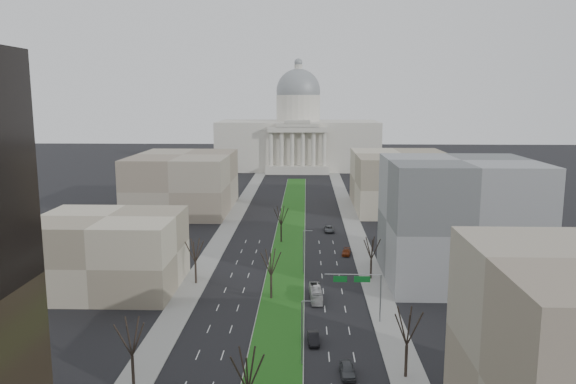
% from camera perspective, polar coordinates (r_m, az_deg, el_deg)
% --- Properties ---
extents(ground, '(600.00, 600.00, 0.00)m').
position_cam_1_polar(ground, '(140.90, 0.12, -5.15)').
color(ground, black).
rests_on(ground, ground).
extents(median, '(8.00, 222.03, 0.20)m').
position_cam_1_polar(median, '(139.89, 0.10, -5.22)').
color(median, '#999993').
rests_on(median, ground).
extents(sidewalk_left, '(5.00, 330.00, 0.15)m').
position_cam_1_polar(sidewalk_left, '(118.80, -8.81, -8.05)').
color(sidewalk_left, gray).
rests_on(sidewalk_left, ground).
extents(sidewalk_right, '(5.00, 330.00, 0.15)m').
position_cam_1_polar(sidewalk_right, '(117.57, 8.38, -8.23)').
color(sidewalk_right, gray).
rests_on(sidewalk_right, ground).
extents(capitol, '(80.00, 46.00, 55.00)m').
position_cam_1_polar(capitol, '(286.47, 1.04, 5.68)').
color(capitol, beige).
rests_on(capitol, ground).
extents(building_beige_left, '(26.00, 22.00, 14.00)m').
position_cam_1_polar(building_beige_left, '(111.59, -17.75, -5.86)').
color(building_beige_left, gray).
rests_on(building_beige_left, ground).
extents(building_grey_right, '(28.00, 26.00, 24.00)m').
position_cam_1_polar(building_grey_right, '(114.74, 16.92, -2.83)').
color(building_grey_right, slate).
rests_on(building_grey_right, ground).
extents(building_far_left, '(30.00, 40.00, 18.00)m').
position_cam_1_polar(building_far_left, '(182.48, -10.55, 0.97)').
color(building_far_left, gray).
rests_on(building_far_left, ground).
extents(building_far_right, '(30.00, 40.00, 18.00)m').
position_cam_1_polar(building_far_right, '(185.75, 11.41, 1.09)').
color(building_far_right, gray).
rests_on(building_far_right, ground).
extents(tree_left_mid, '(5.40, 5.40, 9.72)m').
position_cam_1_polar(tree_left_mid, '(73.55, -15.64, -13.89)').
color(tree_left_mid, black).
rests_on(tree_left_mid, ground).
extents(tree_left_far, '(5.28, 5.28, 9.50)m').
position_cam_1_polar(tree_left_far, '(110.25, -9.42, -5.80)').
color(tree_left_far, black).
rests_on(tree_left_far, ground).
extents(tree_right_mid, '(5.52, 5.52, 9.94)m').
position_cam_1_polar(tree_right_mid, '(75.13, 12.04, -13.09)').
color(tree_right_mid, black).
rests_on(tree_right_mid, ground).
extents(tree_right_far, '(5.04, 5.04, 9.07)m').
position_cam_1_polar(tree_right_far, '(112.85, 8.48, -5.58)').
color(tree_right_far, black).
rests_on(tree_right_far, ground).
extents(tree_median_a, '(5.40, 5.40, 9.72)m').
position_cam_1_polar(tree_median_a, '(63.47, -4.09, -17.48)').
color(tree_median_a, black).
rests_on(tree_median_a, ground).
extents(tree_median_b, '(5.40, 5.40, 9.72)m').
position_cam_1_polar(tree_median_b, '(100.62, -1.73, -7.08)').
color(tree_median_b, black).
rests_on(tree_median_b, ground).
extents(tree_median_c, '(5.40, 5.40, 9.72)m').
position_cam_1_polar(tree_median_c, '(139.35, -0.71, -2.36)').
color(tree_median_c, black).
rests_on(tree_median_c, ground).
extents(streetlamp_median_b, '(1.90, 0.20, 9.16)m').
position_cam_1_polar(streetlamp_median_b, '(77.67, 1.46, -13.98)').
color(streetlamp_median_b, gray).
rests_on(streetlamp_median_b, ground).
extents(streetlamp_median_c, '(1.90, 0.20, 9.16)m').
position_cam_1_polar(streetlamp_median_c, '(115.45, 1.61, -6.01)').
color(streetlamp_median_c, gray).
rests_on(streetlamp_median_c, ground).
extents(mast_arm_signs, '(9.12, 0.24, 8.09)m').
position_cam_1_polar(mast_arm_signs, '(91.69, 7.71, -9.43)').
color(mast_arm_signs, gray).
rests_on(mast_arm_signs, ground).
extents(car_grey_near, '(2.14, 4.82, 1.61)m').
position_cam_1_polar(car_grey_near, '(77.11, 6.04, -17.51)').
color(car_grey_near, '#44474B').
rests_on(car_grey_near, ground).
extents(car_black, '(1.84, 4.63, 1.50)m').
position_cam_1_polar(car_black, '(85.63, 2.60, -14.63)').
color(car_black, black).
rests_on(car_black, ground).
extents(car_red, '(2.44, 4.71, 1.31)m').
position_cam_1_polar(car_red, '(130.55, 5.94, -6.10)').
color(car_red, maroon).
rests_on(car_red, ground).
extents(car_grey_far, '(2.69, 5.56, 1.52)m').
position_cam_1_polar(car_grey_far, '(152.17, 4.18, -3.77)').
color(car_grey_far, '#505358').
rests_on(car_grey_far, ground).
extents(box_van, '(2.34, 8.33, 2.30)m').
position_cam_1_polar(box_van, '(102.29, 2.84, -10.26)').
color(box_van, '#BCBCBC').
rests_on(box_van, ground).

